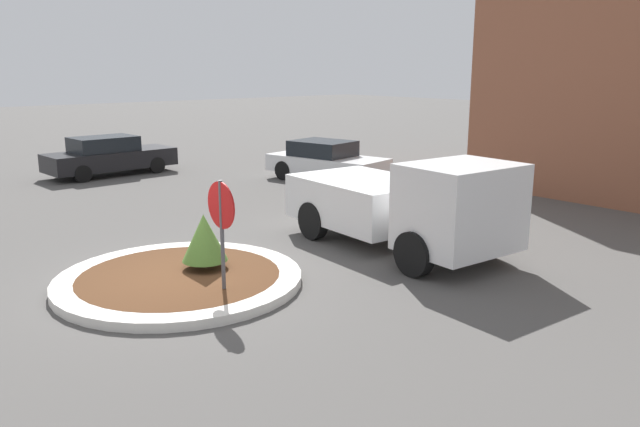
{
  "coord_description": "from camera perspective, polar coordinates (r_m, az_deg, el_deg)",
  "views": [
    {
      "loc": [
        10.13,
        -5.19,
        3.95
      ],
      "look_at": [
        1.08,
        2.54,
        1.15
      ],
      "focal_mm": 35.0,
      "sensor_mm": 36.0,
      "label": 1
    }
  ],
  "objects": [
    {
      "name": "stop_sign",
      "position": [
        10.76,
        -9.0,
        -0.34
      ],
      "size": [
        0.82,
        0.07,
        2.1
      ],
      "color": "#4C4C51",
      "rests_on": "ground_plane"
    },
    {
      "name": "island_shrub",
      "position": [
        12.11,
        -10.54,
        -2.17
      ],
      "size": [
        0.87,
        0.87,
        1.07
      ],
      "color": "brown",
      "rests_on": "traffic_island"
    },
    {
      "name": "ground_plane",
      "position": [
        12.05,
        -12.69,
        -6.25
      ],
      "size": [
        120.0,
        120.0,
        0.0
      ],
      "primitive_type": "plane",
      "color": "#514F4C"
    },
    {
      "name": "parked_sedan_white",
      "position": [
        22.24,
        0.57,
        4.86
      ],
      "size": [
        4.59,
        2.65,
        1.42
      ],
      "rotation": [
        0.0,
        0.0,
        0.2
      ],
      "color": "silver",
      "rests_on": "ground_plane"
    },
    {
      "name": "utility_truck",
      "position": [
        13.71,
        7.69,
        0.84
      ],
      "size": [
        5.53,
        2.7,
        2.12
      ],
      "rotation": [
        0.0,
        0.0,
        -0.07
      ],
      "color": "silver",
      "rests_on": "ground_plane"
    },
    {
      "name": "parked_sedan_black",
      "position": [
        24.7,
        -18.72,
        5.02
      ],
      "size": [
        1.98,
        4.75,
        1.46
      ],
      "rotation": [
        0.0,
        0.0,
        1.62
      ],
      "color": "black",
      "rests_on": "ground_plane"
    },
    {
      "name": "traffic_island",
      "position": [
        12.02,
        -12.71,
        -5.87
      ],
      "size": [
        4.57,
        4.57,
        0.17
      ],
      "color": "silver",
      "rests_on": "ground_plane"
    }
  ]
}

